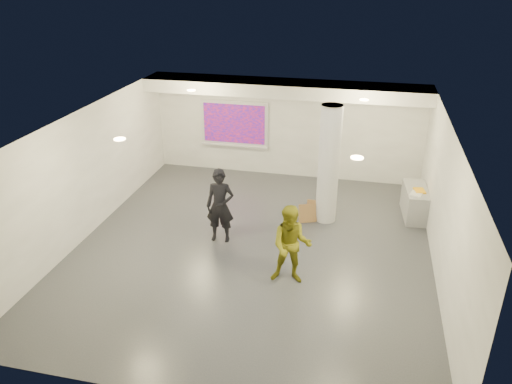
% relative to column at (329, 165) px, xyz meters
% --- Properties ---
extents(floor, '(8.00, 9.00, 0.01)m').
position_rel_column_xyz_m(floor, '(-1.50, -1.80, -1.50)').
color(floor, '#383B40').
rests_on(floor, ground).
extents(ceiling, '(8.00, 9.00, 0.01)m').
position_rel_column_xyz_m(ceiling, '(-1.50, -1.80, 1.50)').
color(ceiling, silver).
rests_on(ceiling, floor).
extents(wall_back, '(8.00, 0.01, 3.00)m').
position_rel_column_xyz_m(wall_back, '(-1.50, 2.70, 0.00)').
color(wall_back, silver).
rests_on(wall_back, floor).
extents(wall_front, '(8.00, 0.01, 3.00)m').
position_rel_column_xyz_m(wall_front, '(-1.50, -6.30, 0.00)').
color(wall_front, silver).
rests_on(wall_front, floor).
extents(wall_left, '(0.01, 9.00, 3.00)m').
position_rel_column_xyz_m(wall_left, '(-5.50, -1.80, 0.00)').
color(wall_left, silver).
rests_on(wall_left, floor).
extents(wall_right, '(0.01, 9.00, 3.00)m').
position_rel_column_xyz_m(wall_right, '(2.50, -1.80, 0.00)').
color(wall_right, silver).
rests_on(wall_right, floor).
extents(soffit_band, '(8.00, 1.10, 0.36)m').
position_rel_column_xyz_m(soffit_band, '(-1.50, 2.15, 1.32)').
color(soffit_band, silver).
rests_on(soffit_band, ceiling).
extents(downlight_nw, '(0.22, 0.22, 0.02)m').
position_rel_column_xyz_m(downlight_nw, '(-3.70, 0.70, 1.48)').
color(downlight_nw, '#FFD695').
rests_on(downlight_nw, ceiling).
extents(downlight_ne, '(0.22, 0.22, 0.02)m').
position_rel_column_xyz_m(downlight_ne, '(0.70, 0.70, 1.48)').
color(downlight_ne, '#FFD695').
rests_on(downlight_ne, ceiling).
extents(downlight_sw, '(0.22, 0.22, 0.02)m').
position_rel_column_xyz_m(downlight_sw, '(-3.70, -3.30, 1.48)').
color(downlight_sw, '#FFD695').
rests_on(downlight_sw, ceiling).
extents(downlight_se, '(0.22, 0.22, 0.02)m').
position_rel_column_xyz_m(downlight_se, '(0.70, -3.30, 1.48)').
color(downlight_se, '#FFD695').
rests_on(downlight_se, ceiling).
extents(column, '(0.52, 0.52, 3.00)m').
position_rel_column_xyz_m(column, '(0.00, 0.00, 0.00)').
color(column, silver).
rests_on(column, floor).
extents(projection_screen, '(2.10, 0.13, 1.42)m').
position_rel_column_xyz_m(projection_screen, '(-3.10, 2.65, 0.03)').
color(projection_screen, silver).
rests_on(projection_screen, wall_back).
extents(credenza, '(0.66, 1.36, 0.77)m').
position_rel_column_xyz_m(credenza, '(2.22, 0.71, -1.12)').
color(credenza, gray).
rests_on(credenza, floor).
extents(papers_stack, '(0.36, 0.41, 0.02)m').
position_rel_column_xyz_m(papers_stack, '(2.18, 0.39, -0.72)').
color(papers_stack, silver).
rests_on(papers_stack, credenza).
extents(postit_pad, '(0.31, 0.38, 0.03)m').
position_rel_column_xyz_m(postit_pad, '(2.27, 0.57, -0.71)').
color(postit_pad, '#FAA90D').
rests_on(postit_pad, credenza).
extents(cardboard_back, '(0.50, 0.20, 0.53)m').
position_rel_column_xyz_m(cardboard_back, '(-0.23, -0.09, -1.23)').
color(cardboard_back, olive).
rests_on(cardboard_back, floor).
extents(cardboard_front, '(0.46, 0.28, 0.48)m').
position_rel_column_xyz_m(cardboard_front, '(-0.44, -0.24, -1.26)').
color(cardboard_front, olive).
rests_on(cardboard_front, floor).
extents(woman, '(0.68, 0.47, 1.78)m').
position_rel_column_xyz_m(woman, '(-2.31, -1.57, -0.61)').
color(woman, black).
rests_on(woman, floor).
extents(man, '(0.87, 0.70, 1.70)m').
position_rel_column_xyz_m(man, '(-0.44, -2.88, -0.65)').
color(man, olive).
rests_on(man, floor).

